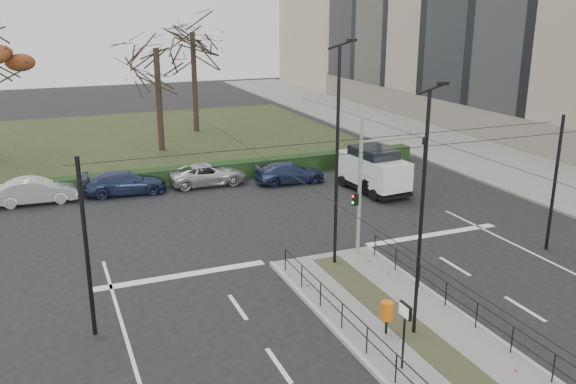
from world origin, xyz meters
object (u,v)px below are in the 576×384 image
litter_bin (387,311)px  parked_car_fifth (290,173)px  streetlamp_median_near (422,213)px  parked_car_second (36,191)px  white_van (373,169)px  bare_tree_center (193,40)px  parked_car_fourth (208,174)px  streetlamp_median_far (338,155)px  traffic_light (366,184)px  bare_tree_near (156,56)px  parked_car_third (125,183)px  info_panel (405,318)px

litter_bin → parked_car_fifth: size_ratio=0.26×
litter_bin → streetlamp_median_near: 3.43m
litter_bin → streetlamp_median_near: bearing=-18.9°
parked_car_second → white_van: size_ratio=0.84×
litter_bin → bare_tree_center: bearing=85.7°
streetlamp_median_near → parked_car_fourth: streetlamp_median_near is taller
streetlamp_median_far → parked_car_fifth: bearing=76.1°
streetlamp_median_far → white_van: (6.77, 8.73, -3.38)m
bare_tree_center → parked_car_fifth: (1.40, -17.48, -7.07)m
traffic_light → streetlamp_median_far: 2.30m
parked_car_second → bare_tree_near: 14.62m
parked_car_fourth → bare_tree_center: 17.79m
streetlamp_median_near → streetlamp_median_far: (0.15, 6.06, 0.47)m
streetlamp_median_far → parked_car_third: (-6.58, 13.63, -4.05)m
white_van → streetlamp_median_near: bearing=-115.1°
bare_tree_center → info_panel: bearing=-95.0°
streetlamp_median_near → bare_tree_center: bearing=87.2°
info_panel → streetlamp_median_far: 8.37m
streetlamp_median_near → streetlamp_median_far: size_ratio=0.90×
parked_car_third → white_van: 14.23m
parked_car_second → white_van: 18.75m
parked_car_third → bare_tree_near: bearing=-17.0°
litter_bin → info_panel: (-0.62, -1.91, 0.84)m
streetlamp_median_near → bare_tree_near: 29.87m
white_van → bare_tree_center: size_ratio=0.47×
streetlamp_median_far → white_van: bearing=52.2°
litter_bin → white_van: white_van is taller
info_panel → streetlamp_median_near: (1.49, 1.61, 2.47)m
info_panel → bare_tree_near: size_ratio=0.21×
parked_car_second → bare_tree_near: bare_tree_near is taller
streetlamp_median_far → parked_car_second: streetlamp_median_far is taller
white_van → bare_tree_center: (-5.16, 20.94, 6.35)m
parked_car_fourth → white_van: (8.47, -4.95, 0.70)m
parked_car_second → bare_tree_center: 21.70m
streetlamp_median_near → parked_car_fifth: bearing=80.2°
info_panel → bare_tree_center: bare_tree_center is taller
streetlamp_median_far → parked_car_fourth: size_ratio=1.97×
white_van → streetlamp_median_far: bearing=-127.8°
streetlamp_median_near → parked_car_fifth: 18.87m
parked_car_second → bare_tree_near: (8.77, 9.91, 6.23)m
litter_bin → white_van: 16.46m
info_panel → parked_car_fifth: size_ratio=0.49×
litter_bin → streetlamp_median_near: size_ratio=0.14×
litter_bin → bare_tree_near: (-1.51, 29.35, 6.00)m
info_panel → bare_tree_near: bare_tree_near is taller
traffic_light → streetlamp_median_far: bearing=-162.0°
streetlamp_median_far → parked_car_second: (-11.30, 13.69, -4.01)m
parked_car_fourth → parked_car_fifth: bearing=-106.6°
bare_tree_center → parked_car_fifth: bare_tree_center is taller
parked_car_second → parked_car_fourth: (9.60, -0.01, -0.07)m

